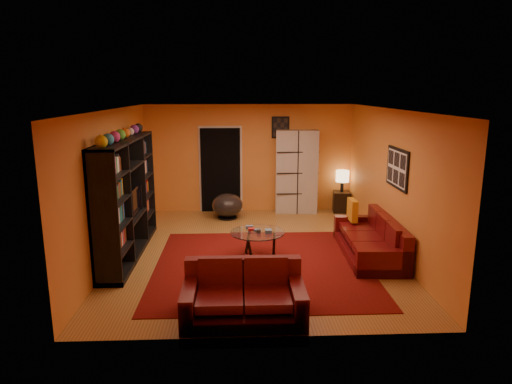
{
  "coord_description": "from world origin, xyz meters",
  "views": [
    {
      "loc": [
        -0.32,
        -8.0,
        2.92
      ],
      "look_at": [
        0.04,
        0.1,
        1.11
      ],
      "focal_mm": 32.0,
      "sensor_mm": 36.0,
      "label": 1
    }
  ],
  "objects_px": {
    "storage_cabinet": "(297,172)",
    "table_lamp": "(342,177)",
    "side_table": "(341,202)",
    "entertainment_unit": "(127,198)",
    "sofa": "(373,240)",
    "bowl_chair": "(227,205)",
    "tv": "(131,201)",
    "loveseat": "(243,295)",
    "coffee_table": "(257,235)"
  },
  "relations": [
    {
      "from": "sofa",
      "to": "table_lamp",
      "type": "relative_size",
      "value": 4.17
    },
    {
      "from": "coffee_table",
      "to": "storage_cabinet",
      "type": "relative_size",
      "value": 0.48
    },
    {
      "from": "entertainment_unit",
      "to": "coffee_table",
      "type": "relative_size",
      "value": 3.14
    },
    {
      "from": "entertainment_unit",
      "to": "loveseat",
      "type": "xyz_separation_m",
      "value": [
        2.04,
        -2.41,
        -0.77
      ]
    },
    {
      "from": "coffee_table",
      "to": "side_table",
      "type": "height_order",
      "value": "side_table"
    },
    {
      "from": "tv",
      "to": "coffee_table",
      "type": "relative_size",
      "value": 0.89
    },
    {
      "from": "entertainment_unit",
      "to": "coffee_table",
      "type": "height_order",
      "value": "entertainment_unit"
    },
    {
      "from": "loveseat",
      "to": "storage_cabinet",
      "type": "relative_size",
      "value": 0.79
    },
    {
      "from": "storage_cabinet",
      "to": "side_table",
      "type": "relative_size",
      "value": 4.01
    },
    {
      "from": "side_table",
      "to": "table_lamp",
      "type": "distance_m",
      "value": 0.63
    },
    {
      "from": "entertainment_unit",
      "to": "sofa",
      "type": "distance_m",
      "value": 4.49
    },
    {
      "from": "sofa",
      "to": "bowl_chair",
      "type": "distance_m",
      "value": 3.7
    },
    {
      "from": "tv",
      "to": "loveseat",
      "type": "bearing_deg",
      "value": -141.56
    },
    {
      "from": "loveseat",
      "to": "sofa",
      "type": "bearing_deg",
      "value": -48.07
    },
    {
      "from": "loveseat",
      "to": "bowl_chair",
      "type": "bearing_deg",
      "value": 3.72
    },
    {
      "from": "entertainment_unit",
      "to": "tv",
      "type": "xyz_separation_m",
      "value": [
        0.05,
        0.09,
        -0.08
      ]
    },
    {
      "from": "entertainment_unit",
      "to": "side_table",
      "type": "xyz_separation_m",
      "value": [
        4.53,
        2.75,
        -0.8
      ]
    },
    {
      "from": "tv",
      "to": "sofa",
      "type": "distance_m",
      "value": 4.43
    },
    {
      "from": "table_lamp",
      "to": "loveseat",
      "type": "bearing_deg",
      "value": -115.73
    },
    {
      "from": "side_table",
      "to": "table_lamp",
      "type": "height_order",
      "value": "table_lamp"
    },
    {
      "from": "tv",
      "to": "coffee_table",
      "type": "distance_m",
      "value": 2.37
    },
    {
      "from": "sofa",
      "to": "storage_cabinet",
      "type": "distance_m",
      "value": 3.32
    },
    {
      "from": "sofa",
      "to": "side_table",
      "type": "xyz_separation_m",
      "value": [
        0.11,
        3.04,
        -0.04
      ]
    },
    {
      "from": "loveseat",
      "to": "coffee_table",
      "type": "height_order",
      "value": "loveseat"
    },
    {
      "from": "coffee_table",
      "to": "side_table",
      "type": "xyz_separation_m",
      "value": [
        2.21,
        3.08,
        -0.19
      ]
    },
    {
      "from": "sofa",
      "to": "side_table",
      "type": "distance_m",
      "value": 3.04
    },
    {
      "from": "tv",
      "to": "table_lamp",
      "type": "xyz_separation_m",
      "value": [
        4.47,
        2.66,
        -0.09
      ]
    },
    {
      "from": "storage_cabinet",
      "to": "loveseat",
      "type": "bearing_deg",
      "value": -99.9
    },
    {
      "from": "entertainment_unit",
      "to": "loveseat",
      "type": "height_order",
      "value": "entertainment_unit"
    },
    {
      "from": "entertainment_unit",
      "to": "bowl_chair",
      "type": "height_order",
      "value": "entertainment_unit"
    },
    {
      "from": "bowl_chair",
      "to": "storage_cabinet",
      "type": "bearing_deg",
      "value": 17.4
    },
    {
      "from": "storage_cabinet",
      "to": "table_lamp",
      "type": "xyz_separation_m",
      "value": [
        1.11,
        -0.05,
        -0.13
      ]
    },
    {
      "from": "tv",
      "to": "side_table",
      "type": "bearing_deg",
      "value": -59.25
    },
    {
      "from": "table_lamp",
      "to": "storage_cabinet",
      "type": "bearing_deg",
      "value": 177.43
    },
    {
      "from": "loveseat",
      "to": "bowl_chair",
      "type": "distance_m",
      "value": 4.7
    },
    {
      "from": "entertainment_unit",
      "to": "loveseat",
      "type": "distance_m",
      "value": 3.25
    },
    {
      "from": "bowl_chair",
      "to": "side_table",
      "type": "bearing_deg",
      "value": 9.66
    },
    {
      "from": "tv",
      "to": "loveseat",
      "type": "xyz_separation_m",
      "value": [
        1.99,
        -2.5,
        -0.68
      ]
    },
    {
      "from": "loveseat",
      "to": "coffee_table",
      "type": "distance_m",
      "value": 2.11
    },
    {
      "from": "side_table",
      "to": "loveseat",
      "type": "bearing_deg",
      "value": -115.73
    },
    {
      "from": "tv",
      "to": "table_lamp",
      "type": "relative_size",
      "value": 1.62
    },
    {
      "from": "storage_cabinet",
      "to": "table_lamp",
      "type": "bearing_deg",
      "value": 2.32
    },
    {
      "from": "coffee_table",
      "to": "side_table",
      "type": "distance_m",
      "value": 3.8
    },
    {
      "from": "table_lamp",
      "to": "sofa",
      "type": "bearing_deg",
      "value": -92.13
    },
    {
      "from": "entertainment_unit",
      "to": "sofa",
      "type": "bearing_deg",
      "value": -3.74
    },
    {
      "from": "entertainment_unit",
      "to": "table_lamp",
      "type": "distance_m",
      "value": 5.3
    },
    {
      "from": "table_lamp",
      "to": "coffee_table",
      "type": "bearing_deg",
      "value": -125.61
    },
    {
      "from": "storage_cabinet",
      "to": "bowl_chair",
      "type": "xyz_separation_m",
      "value": [
        -1.67,
        -0.52,
        -0.69
      ]
    },
    {
      "from": "loveseat",
      "to": "side_table",
      "type": "distance_m",
      "value": 5.73
    },
    {
      "from": "tv",
      "to": "side_table",
      "type": "relative_size",
      "value": 1.71
    }
  ]
}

